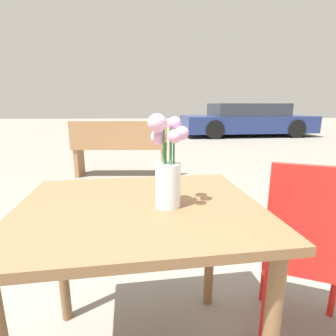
# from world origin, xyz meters

# --- Properties ---
(table_front) EXTENTS (0.94, 0.81, 0.73)m
(table_front) POSITION_xyz_m (0.00, 0.00, 0.62)
(table_front) COLOR brown
(table_front) RESTS_ON ground_plane
(flower_vase) EXTENTS (0.14, 0.12, 0.33)m
(flower_vase) POSITION_xyz_m (0.10, -0.03, 0.86)
(flower_vase) COLOR silver
(flower_vase) RESTS_ON table_front
(cafe_chair) EXTENTS (0.53, 0.53, 0.88)m
(cafe_chair) POSITION_xyz_m (0.72, 0.04, 0.50)
(cafe_chair) COLOR red
(cafe_chair) RESTS_ON ground_plane
(bench_near) EXTENTS (1.45, 0.43, 0.85)m
(bench_near) POSITION_xyz_m (-0.45, 3.04, 0.45)
(bench_near) COLOR #9E7047
(bench_near) RESTS_ON ground_plane
(parked_car) EXTENTS (4.56, 2.04, 1.11)m
(parked_car) POSITION_xyz_m (3.33, 8.30, 0.54)
(parked_car) COLOR navy
(parked_car) RESTS_ON ground_plane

